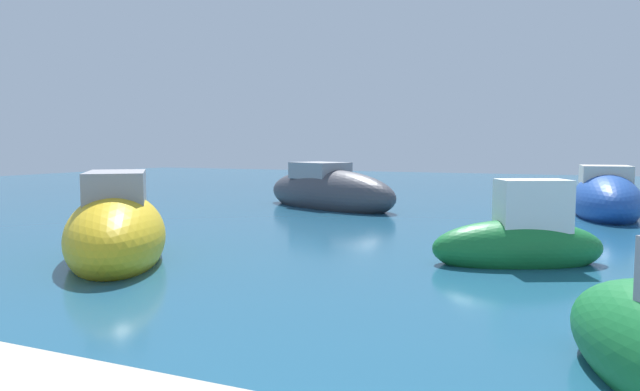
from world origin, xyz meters
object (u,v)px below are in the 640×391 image
Objects in this scene: moored_boat_1 at (520,240)px; moored_boat_6 at (116,231)px; moored_boat_3 at (328,192)px; moored_boat_7 at (606,199)px.

moored_boat_1 is 0.72× the size of moored_boat_6.
moored_boat_3 is (-6.87, 7.45, 0.10)m from moored_boat_1.
moored_boat_6 reaches higher than moored_boat_1.
moored_boat_1 is 7.47m from moored_boat_6.
moored_boat_1 reaches higher than moored_boat_7.
moored_boat_3 is at bearing 140.18° from moored_boat_6.
moored_boat_1 is 10.13m from moored_boat_3.
moored_boat_3 is at bearing -72.58° from moored_boat_1.
moored_boat_7 is (8.81, 10.95, -0.01)m from moored_boat_6.
moored_boat_3 is at bearing -88.14° from moored_boat_7.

